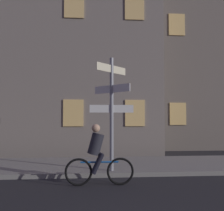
{
  "coord_description": "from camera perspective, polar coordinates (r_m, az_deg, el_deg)",
  "views": [
    {
      "loc": [
        -0.54,
        -2.1,
        1.76
      ],
      "look_at": [
        0.15,
        6.29,
        2.18
      ],
      "focal_mm": 41.64,
      "sensor_mm": 36.0,
      "label": 1
    }
  ],
  "objects": [
    {
      "name": "building_right_block",
      "position": [
        20.08,
        22.75,
        10.78
      ],
      "size": [
        13.14,
        7.25,
        12.81
      ],
      "color": "#6B6056",
      "rests_on": "ground_plane"
    },
    {
      "name": "signpost",
      "position": [
        8.15,
        -0.08,
        0.25
      ],
      "size": [
        1.38,
        1.03,
        3.53
      ],
      "color": "gray",
      "rests_on": "sidewalk_kerb"
    },
    {
      "name": "building_left_block",
      "position": [
        18.44,
        -16.48,
        20.07
      ],
      "size": [
        13.93,
        9.85,
        17.8
      ],
      "color": "slate",
      "rests_on": "ground_plane"
    },
    {
      "name": "cyclist",
      "position": [
        6.97,
        -3.17,
        -11.19
      ],
      "size": [
        1.82,
        0.32,
        1.61
      ],
      "color": "black",
      "rests_on": "ground_plane"
    },
    {
      "name": "sidewalk_kerb",
      "position": [
        9.53,
        -1.41,
        -13.04
      ],
      "size": [
        40.0,
        3.21,
        0.14
      ],
      "primitive_type": "cube",
      "color": "gray",
      "rests_on": "ground_plane"
    }
  ]
}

